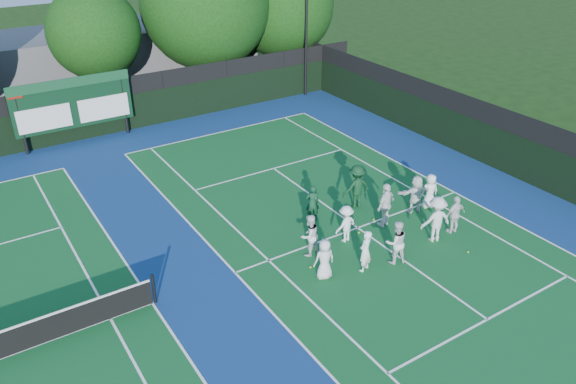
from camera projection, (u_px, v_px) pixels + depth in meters
ground at (374, 240)px, 21.48m from camera, size 120.00×120.00×0.00m
court_apron at (222, 278)px, 19.36m from camera, size 34.00×32.00×0.01m
near_court at (358, 228)px, 22.21m from camera, size 11.05×23.85×0.01m
back_fence at (93, 113)px, 29.83m from camera, size 34.00×0.08×3.00m
divider_fence_right at (512, 147)px, 25.85m from camera, size 0.08×32.00×3.00m
scoreboard at (73, 104)px, 28.65m from camera, size 6.00×0.21×3.55m
clubhouse at (118, 57)px, 37.35m from camera, size 18.00×6.00×4.00m
tree_c at (97, 35)px, 31.78m from camera, size 5.21×5.21×7.33m
tree_d at (207, 7)px, 34.69m from camera, size 8.00×8.00×9.62m
tree_e at (283, 7)px, 37.59m from camera, size 6.96×6.96×8.57m
tennis_ball_0 at (359, 233)px, 21.86m from camera, size 0.07×0.07×0.07m
tennis_ball_1 at (374, 220)px, 22.73m from camera, size 0.07×0.07×0.07m
tennis_ball_2 at (468, 252)px, 20.69m from camera, size 0.07×0.07×0.07m
tennis_ball_3 at (310, 267)px, 19.85m from camera, size 0.07×0.07×0.07m
player_front_0 at (324, 259)px, 19.04m from camera, size 0.81×0.60×1.51m
player_front_1 at (365, 251)px, 19.40m from camera, size 0.68×0.56×1.60m
player_front_2 at (396, 242)px, 19.82m from camera, size 0.96×0.84×1.67m
player_front_3 at (436, 219)px, 21.03m from camera, size 1.32×0.95×1.85m
player_front_4 at (455, 215)px, 21.60m from camera, size 0.95×0.46×1.58m
player_back_0 at (309, 235)px, 20.25m from camera, size 0.87×0.71×1.63m
player_back_1 at (346, 224)px, 21.08m from camera, size 1.03×0.68×1.49m
player_back_2 at (386, 205)px, 21.99m from camera, size 1.17×0.74×1.85m
player_back_3 at (416, 194)px, 22.99m from camera, size 1.60×0.87×1.64m
player_back_4 at (430, 191)px, 23.33m from camera, size 0.85×0.68×1.52m
coach_left at (312, 203)px, 22.43m from camera, size 0.66×0.54×1.55m
coach_right at (357, 187)px, 23.26m from camera, size 1.31×0.85×1.92m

